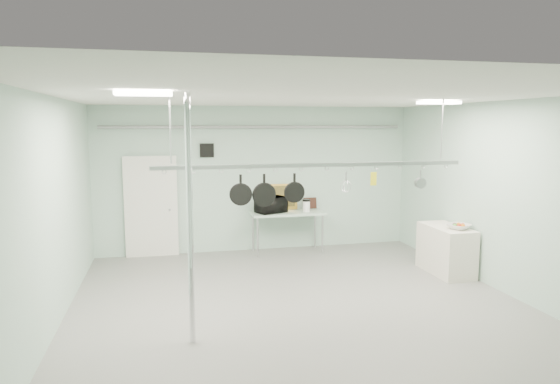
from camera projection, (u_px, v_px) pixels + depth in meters
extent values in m
plane|color=gray|center=(306.00, 314.00, 7.44)|extent=(8.00, 8.00, 0.00)
cube|color=silver|center=(308.00, 97.00, 7.01)|extent=(7.00, 8.00, 0.02)
cube|color=#A7C9B5|center=(257.00, 179.00, 11.07)|extent=(7.00, 0.02, 3.20)
cube|color=#A7C9B5|center=(516.00, 200.00, 8.00)|extent=(0.02, 8.00, 3.20)
cube|color=silver|center=(151.00, 208.00, 10.59)|extent=(1.10, 0.10, 2.20)
cube|color=black|center=(207.00, 150.00, 10.72)|extent=(0.30, 0.04, 0.30)
cylinder|color=gray|center=(258.00, 127.00, 10.83)|extent=(6.60, 0.07, 0.07)
cylinder|color=silver|center=(190.00, 221.00, 6.26)|extent=(0.08, 0.08, 3.20)
cube|color=#A5C3AD|center=(287.00, 213.00, 10.93)|extent=(1.60, 0.70, 0.05)
cylinder|color=#B7B7BC|center=(258.00, 237.00, 10.56)|extent=(0.04, 0.04, 0.86)
cylinder|color=#B7B7BC|center=(253.00, 232.00, 11.10)|extent=(0.04, 0.04, 0.86)
cylinder|color=#B7B7BC|center=(322.00, 234.00, 10.88)|extent=(0.04, 0.04, 0.86)
cylinder|color=#B7B7BC|center=(315.00, 229.00, 11.42)|extent=(0.04, 0.04, 0.86)
cube|color=silver|center=(446.00, 250.00, 9.43)|extent=(0.60, 1.20, 0.90)
cube|color=#B7B7BC|center=(314.00, 165.00, 7.47)|extent=(4.80, 0.06, 0.06)
cylinder|color=#B7B7BC|center=(170.00, 132.00, 6.94)|extent=(0.02, 0.02, 0.94)
cylinder|color=#B7B7BC|center=(442.00, 131.00, 7.88)|extent=(0.02, 0.02, 0.94)
cube|color=white|center=(144.00, 93.00, 5.75)|extent=(0.65, 0.30, 0.05)
cube|color=white|center=(439.00, 102.00, 8.13)|extent=(0.65, 0.30, 0.05)
imported|color=black|center=(271.00, 205.00, 10.80)|extent=(0.73, 0.62, 0.34)
cylinder|color=white|center=(306.00, 206.00, 10.95)|extent=(0.17, 0.17, 0.23)
cube|color=gold|center=(280.00, 197.00, 11.15)|extent=(0.78, 0.14, 0.58)
cube|color=black|center=(310.00, 203.00, 11.33)|extent=(0.30, 0.10, 0.25)
imported|color=silver|center=(459.00, 227.00, 9.13)|extent=(0.53, 0.53, 0.10)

